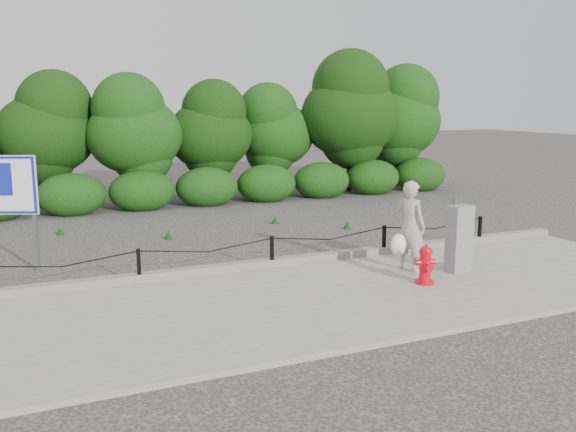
# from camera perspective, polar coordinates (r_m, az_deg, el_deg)

# --- Properties ---
(ground) EXTENTS (90.00, 90.00, 0.00)m
(ground) POSITION_cam_1_polar(r_m,az_deg,el_deg) (11.69, -1.51, -5.14)
(ground) COLOR #2D2B28
(ground) RESTS_ON ground
(sidewalk) EXTENTS (14.00, 4.00, 0.08)m
(sidewalk) POSITION_cam_1_polar(r_m,az_deg,el_deg) (9.94, 2.90, -7.81)
(sidewalk) COLOR gray
(sidewalk) RESTS_ON ground
(curb) EXTENTS (14.00, 0.22, 0.14)m
(curb) POSITION_cam_1_polar(r_m,az_deg,el_deg) (11.69, -1.60, -4.38)
(curb) COLOR slate
(curb) RESTS_ON sidewalk
(chain_barrier) EXTENTS (10.06, 0.06, 0.60)m
(chain_barrier) POSITION_cam_1_polar(r_m,az_deg,el_deg) (11.57, -1.52, -2.97)
(chain_barrier) COLOR black
(chain_barrier) RESTS_ON sidewalk
(treeline) EXTENTS (20.31, 3.64, 4.85)m
(treeline) POSITION_cam_1_polar(r_m,az_deg,el_deg) (20.21, -6.95, 8.60)
(treeline) COLOR black
(treeline) RESTS_ON ground
(fire_hydrant) EXTENTS (0.38, 0.40, 0.69)m
(fire_hydrant) POSITION_cam_1_polar(r_m,az_deg,el_deg) (10.80, 12.74, -4.49)
(fire_hydrant) COLOR red
(fire_hydrant) RESTS_ON sidewalk
(pedestrian) EXTENTS (0.80, 0.72, 1.69)m
(pedestrian) POSITION_cam_1_polar(r_m,az_deg,el_deg) (11.46, 11.30, -1.02)
(pedestrian) COLOR #ABA593
(pedestrian) RESTS_ON sidewalk
(utility_cabinet) EXTENTS (0.51, 0.37, 1.36)m
(utility_cabinet) POSITION_cam_1_polar(r_m,az_deg,el_deg) (11.66, 15.72, -2.04)
(utility_cabinet) COLOR #97979A
(utility_cabinet) RESTS_ON sidewalk
(advertising_sign) EXTENTS (1.28, 0.62, 2.21)m
(advertising_sign) POSITION_cam_1_polar(r_m,az_deg,el_deg) (12.53, -25.33, 2.19)
(advertising_sign) COLOR slate
(advertising_sign) RESTS_ON ground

